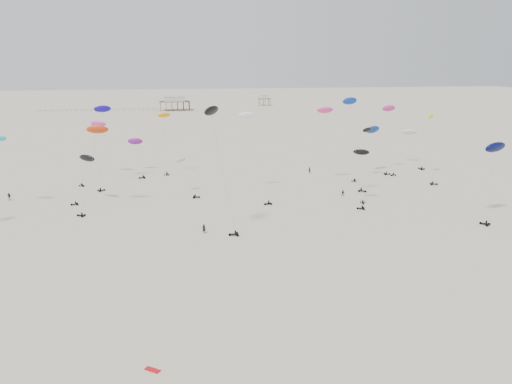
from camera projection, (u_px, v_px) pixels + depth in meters
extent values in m
plane|color=beige|center=(208.00, 142.00, 208.87)|extent=(900.00, 900.00, 0.00)
cube|color=brown|center=(175.00, 101.00, 348.43)|extent=(21.00, 13.00, 0.30)
cube|color=silver|center=(175.00, 99.00, 347.99)|extent=(14.00, 8.40, 3.20)
cube|color=#B2B2AD|center=(174.00, 96.00, 347.55)|extent=(15.00, 9.00, 0.30)
cube|color=brown|center=(264.00, 99.00, 389.43)|extent=(9.00, 7.00, 0.30)
cube|color=silver|center=(264.00, 97.00, 389.09)|extent=(5.60, 4.20, 2.40)
cube|color=#B2B2AD|center=(264.00, 95.00, 388.75)|extent=(6.00, 4.50, 0.30)
cube|color=black|center=(98.00, 109.00, 340.56)|extent=(80.00, 0.10, 0.10)
cylinder|color=gray|center=(165.00, 145.00, 146.29)|extent=(0.03, 0.03, 16.20)
ellipsoid|color=#FFA00D|center=(164.00, 115.00, 144.82)|extent=(4.03, 2.56, 1.87)
cylinder|color=gray|center=(257.00, 159.00, 120.76)|extent=(0.03, 0.03, 22.94)
ellipsoid|color=white|center=(246.00, 115.00, 124.66)|extent=(4.21, 1.78, 2.01)
cylinder|color=gray|center=(362.00, 178.00, 116.95)|extent=(0.03, 0.03, 10.89)
ellipsoid|color=black|center=(361.00, 152.00, 116.07)|extent=(4.14, 3.21, 1.88)
cylinder|color=gray|center=(343.00, 150.00, 131.37)|extent=(0.03, 0.03, 23.15)
ellipsoid|color=#F73A94|center=(325.00, 110.00, 134.23)|extent=(4.74, 2.36, 2.30)
cylinder|color=gray|center=(102.00, 149.00, 132.37)|extent=(0.03, 0.03, 22.26)
ellipsoid|color=#1B0CA5|center=(102.00, 109.00, 135.71)|extent=(4.95, 2.94, 2.32)
cylinder|color=gray|center=(91.00, 154.00, 139.49)|extent=(0.03, 0.03, 20.21)
ellipsoid|color=#F339C3|center=(98.00, 124.00, 144.82)|extent=(5.40, 3.94, 2.45)
cylinder|color=gray|center=(432.00, 149.00, 139.50)|extent=(0.03, 0.03, 20.22)
ellipsoid|color=#F7FF15|center=(430.00, 116.00, 143.24)|extent=(3.86, 3.60, 1.78)
cylinder|color=gray|center=(415.00, 151.00, 159.35)|extent=(0.03, 0.03, 14.05)
ellipsoid|color=silver|center=(409.00, 132.00, 163.37)|extent=(5.30, 3.53, 2.44)
cylinder|color=gray|center=(223.00, 175.00, 93.36)|extent=(0.03, 0.03, 22.60)
ellipsoid|color=black|center=(211.00, 111.00, 90.80)|extent=(4.29, 4.90, 2.29)
cylinder|color=gray|center=(355.00, 154.00, 115.33)|extent=(0.03, 0.03, 24.59)
ellipsoid|color=#0C37A7|center=(350.00, 101.00, 117.53)|extent=(4.56, 2.97, 2.12)
cylinder|color=gray|center=(188.00, 179.00, 124.25)|extent=(0.03, 0.03, 10.09)
ellipsoid|color=silver|center=(180.00, 160.00, 125.87)|extent=(3.44, 2.83, 1.62)
cylinder|color=gray|center=(81.00, 182.00, 116.74)|extent=(0.03, 0.03, 10.00)
ellipsoid|color=black|center=(87.00, 158.00, 116.95)|extent=(4.98, 4.51, 2.31)
cylinder|color=gray|center=(391.00, 142.00, 148.57)|extent=(0.03, 0.03, 19.50)
ellipsoid|color=#CE3097|center=(389.00, 108.00, 150.30)|extent=(4.84, 2.51, 2.29)
cylinder|color=gray|center=(380.00, 153.00, 148.40)|extent=(0.03, 0.03, 12.55)
ellipsoid|color=navy|center=(373.00, 130.00, 148.56)|extent=(6.26, 4.77, 2.90)
cylinder|color=gray|center=(490.00, 186.00, 103.51)|extent=(0.03, 0.03, 15.28)
ellipsoid|color=#050B42|center=(495.00, 147.00, 104.90)|extent=(6.40, 4.26, 2.95)
cylinder|color=gray|center=(89.00, 173.00, 109.51)|extent=(0.03, 0.03, 18.33)
ellipsoid|color=red|center=(97.00, 129.00, 111.14)|extent=(5.22, 2.87, 2.48)
cylinder|color=gray|center=(139.00, 159.00, 147.61)|extent=(0.03, 0.03, 14.08)
ellipsoid|color=#791A91|center=(135.00, 141.00, 151.84)|extent=(4.84, 2.33, 2.26)
cylinder|color=gray|center=(361.00, 156.00, 140.43)|extent=(0.03, 0.03, 14.13)
ellipsoid|color=black|center=(367.00, 130.00, 141.23)|extent=(3.95, 3.09, 1.78)
imported|color=black|center=(204.00, 233.00, 97.32)|extent=(0.89, 0.70, 2.18)
imported|color=black|center=(343.00, 196.00, 124.37)|extent=(1.03, 0.72, 1.92)
imported|color=black|center=(10.00, 200.00, 120.63)|extent=(1.36, 0.82, 2.20)
imported|color=black|center=(309.00, 173.00, 150.51)|extent=(0.90, 0.75, 2.11)
cube|color=#B70B12|center=(153.00, 370.00, 53.90)|extent=(1.86, 1.64, 0.07)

